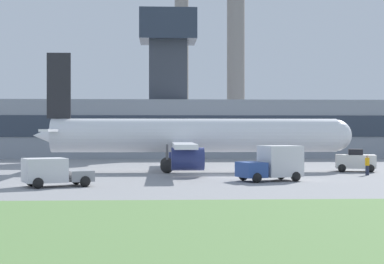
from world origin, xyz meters
The scene contains 9 objects.
ground_plane centered at (0.00, 0.00, 0.00)m, with size 400.00×400.00×0.00m, color gray.
terminal_building centered at (-0.32, 34.87, 4.48)m, with size 70.07×10.74×19.42m.
smokestack_left centered at (-0.23, 72.27, 19.80)m, with size 3.05×3.05×39.35m.
smokestack_right centered at (10.21, 71.86, 19.80)m, with size 3.93×3.93×39.28m.
airplane centered at (-1.72, 5.09, 3.04)m, with size 27.90×22.96×10.32m.
pushback_tug centered at (12.69, 4.32, 0.89)m, with size 3.81×3.28×1.97m.
baggage_truck centered at (-11.28, -9.37, 0.92)m, with size 4.79×3.75×1.84m.
fuel_truck centered at (3.72, -5.49, 1.22)m, with size 4.88×3.67×2.52m.
ground_crew_person centered at (12.26, -0.18, 0.83)m, with size 0.51×0.51×1.62m.
Camera 1 is at (-4.40, -50.86, 3.67)m, focal length 60.00 mm.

